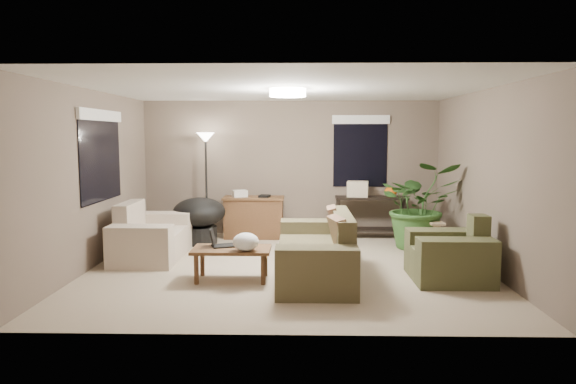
{
  "coord_description": "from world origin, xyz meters",
  "views": [
    {
      "loc": [
        0.16,
        -7.13,
        1.87
      ],
      "look_at": [
        0.0,
        0.2,
        1.05
      ],
      "focal_mm": 32.0,
      "sensor_mm": 36.0,
      "label": 1
    }
  ],
  "objects_px": {
    "desk": "(254,217)",
    "armchair": "(450,257)",
    "console_table": "(371,214)",
    "floor_lamp": "(206,150)",
    "main_sofa": "(318,255)",
    "papasan_chair": "(199,217)",
    "houseplant": "(419,215)",
    "cat_scratching_post": "(436,240)",
    "coffee_table": "(232,253)",
    "loveseat": "(150,238)"
  },
  "relations": [
    {
      "from": "desk",
      "to": "armchair",
      "type": "bearing_deg",
      "value": -43.99
    },
    {
      "from": "console_table",
      "to": "floor_lamp",
      "type": "distance_m",
      "value": 3.21
    },
    {
      "from": "main_sofa",
      "to": "floor_lamp",
      "type": "relative_size",
      "value": 1.15
    },
    {
      "from": "papasan_chair",
      "to": "houseplant",
      "type": "height_order",
      "value": "houseplant"
    },
    {
      "from": "floor_lamp",
      "to": "cat_scratching_post",
      "type": "height_order",
      "value": "floor_lamp"
    },
    {
      "from": "main_sofa",
      "to": "coffee_table",
      "type": "distance_m",
      "value": 1.13
    },
    {
      "from": "armchair",
      "to": "floor_lamp",
      "type": "distance_m",
      "value": 4.71
    },
    {
      "from": "armchair",
      "to": "houseplant",
      "type": "bearing_deg",
      "value": 89.35
    },
    {
      "from": "desk",
      "to": "floor_lamp",
      "type": "height_order",
      "value": "floor_lamp"
    },
    {
      "from": "loveseat",
      "to": "floor_lamp",
      "type": "height_order",
      "value": "floor_lamp"
    },
    {
      "from": "coffee_table",
      "to": "houseplant",
      "type": "bearing_deg",
      "value": 34.37
    },
    {
      "from": "console_table",
      "to": "coffee_table",
      "type": "bearing_deg",
      "value": -127.65
    },
    {
      "from": "loveseat",
      "to": "desk",
      "type": "distance_m",
      "value": 2.13
    },
    {
      "from": "desk",
      "to": "coffee_table",
      "type": "bearing_deg",
      "value": -90.9
    },
    {
      "from": "desk",
      "to": "papasan_chair",
      "type": "height_order",
      "value": "papasan_chair"
    },
    {
      "from": "armchair",
      "to": "cat_scratching_post",
      "type": "relative_size",
      "value": 2.0
    },
    {
      "from": "main_sofa",
      "to": "floor_lamp",
      "type": "xyz_separation_m",
      "value": [
        -1.93,
        2.58,
        1.3
      ]
    },
    {
      "from": "console_table",
      "to": "floor_lamp",
      "type": "relative_size",
      "value": 0.68
    },
    {
      "from": "armchair",
      "to": "coffee_table",
      "type": "bearing_deg",
      "value": -178.55
    },
    {
      "from": "cat_scratching_post",
      "to": "loveseat",
      "type": "bearing_deg",
      "value": -175.69
    },
    {
      "from": "desk",
      "to": "floor_lamp",
      "type": "xyz_separation_m",
      "value": [
        -0.86,
        0.01,
        1.22
      ]
    },
    {
      "from": "armchair",
      "to": "cat_scratching_post",
      "type": "bearing_deg",
      "value": 81.82
    },
    {
      "from": "papasan_chair",
      "to": "main_sofa",
      "type": "bearing_deg",
      "value": -46.05
    },
    {
      "from": "cat_scratching_post",
      "to": "coffee_table",
      "type": "bearing_deg",
      "value": -153.16
    },
    {
      "from": "armchair",
      "to": "coffee_table",
      "type": "xyz_separation_m",
      "value": [
        -2.82,
        -0.07,
        0.06
      ]
    },
    {
      "from": "main_sofa",
      "to": "armchair",
      "type": "relative_size",
      "value": 2.2
    },
    {
      "from": "armchair",
      "to": "houseplant",
      "type": "xyz_separation_m",
      "value": [
        0.02,
        1.87,
        0.26
      ]
    },
    {
      "from": "desk",
      "to": "papasan_chair",
      "type": "relative_size",
      "value": 1.21
    },
    {
      "from": "loveseat",
      "to": "console_table",
      "type": "distance_m",
      "value": 3.94
    },
    {
      "from": "desk",
      "to": "console_table",
      "type": "height_order",
      "value": "same"
    },
    {
      "from": "armchair",
      "to": "desk",
      "type": "height_order",
      "value": "armchair"
    },
    {
      "from": "papasan_chair",
      "to": "houseplant",
      "type": "xyz_separation_m",
      "value": [
        3.69,
        -0.28,
        0.1
      ]
    },
    {
      "from": "main_sofa",
      "to": "papasan_chair",
      "type": "relative_size",
      "value": 2.42
    },
    {
      "from": "cat_scratching_post",
      "to": "papasan_chair",
      "type": "bearing_deg",
      "value": 169.87
    },
    {
      "from": "armchair",
      "to": "floor_lamp",
      "type": "xyz_separation_m",
      "value": [
        -3.64,
        2.69,
        1.3
      ]
    },
    {
      "from": "houseplant",
      "to": "cat_scratching_post",
      "type": "distance_m",
      "value": 0.57
    },
    {
      "from": "console_table",
      "to": "cat_scratching_post",
      "type": "relative_size",
      "value": 2.6
    },
    {
      "from": "papasan_chair",
      "to": "houseplant",
      "type": "bearing_deg",
      "value": -4.4
    },
    {
      "from": "floor_lamp",
      "to": "main_sofa",
      "type": "bearing_deg",
      "value": -53.13
    },
    {
      "from": "desk",
      "to": "console_table",
      "type": "bearing_deg",
      "value": 1.98
    },
    {
      "from": "cat_scratching_post",
      "to": "armchair",
      "type": "bearing_deg",
      "value": -98.18
    },
    {
      "from": "loveseat",
      "to": "papasan_chair",
      "type": "height_order",
      "value": "loveseat"
    },
    {
      "from": "armchair",
      "to": "houseplant",
      "type": "height_order",
      "value": "houseplant"
    },
    {
      "from": "houseplant",
      "to": "floor_lamp",
      "type": "bearing_deg",
      "value": 167.37
    },
    {
      "from": "desk",
      "to": "papasan_chair",
      "type": "distance_m",
      "value": 1.04
    },
    {
      "from": "loveseat",
      "to": "console_table",
      "type": "height_order",
      "value": "loveseat"
    },
    {
      "from": "armchair",
      "to": "desk",
      "type": "xyz_separation_m",
      "value": [
        -2.78,
        2.68,
        0.08
      ]
    },
    {
      "from": "desk",
      "to": "houseplant",
      "type": "bearing_deg",
      "value": -16.12
    },
    {
      "from": "loveseat",
      "to": "floor_lamp",
      "type": "relative_size",
      "value": 0.84
    },
    {
      "from": "main_sofa",
      "to": "console_table",
      "type": "xyz_separation_m",
      "value": [
        1.07,
        2.64,
        0.14
      ]
    }
  ]
}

